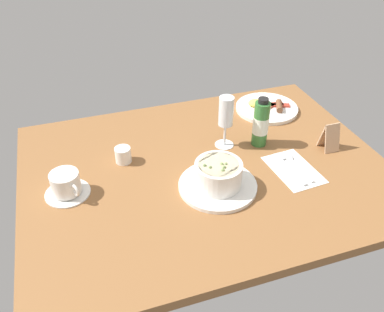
# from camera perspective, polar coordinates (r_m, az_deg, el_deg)

# --- Properties ---
(ground_plane) EXTENTS (1.10, 0.84, 0.03)m
(ground_plane) POSITION_cam_1_polar(r_m,az_deg,el_deg) (1.26, 1.93, -2.13)
(ground_plane) COLOR brown
(porridge_bowl) EXTENTS (0.23, 0.23, 0.09)m
(porridge_bowl) POSITION_cam_1_polar(r_m,az_deg,el_deg) (1.16, 3.77, -2.89)
(porridge_bowl) COLOR white
(porridge_bowl) RESTS_ON ground_plane
(cutlery_setting) EXTENTS (0.13, 0.19, 0.01)m
(cutlery_setting) POSITION_cam_1_polar(r_m,az_deg,el_deg) (1.28, 13.94, -1.67)
(cutlery_setting) COLOR white
(cutlery_setting) RESTS_ON ground_plane
(coffee_cup) EXTENTS (0.13, 0.13, 0.07)m
(coffee_cup) POSITION_cam_1_polar(r_m,az_deg,el_deg) (1.19, -17.19, -3.83)
(coffee_cup) COLOR white
(coffee_cup) RESTS_ON ground_plane
(creamer_jug) EXTENTS (0.05, 0.06, 0.06)m
(creamer_jug) POSITION_cam_1_polar(r_m,az_deg,el_deg) (1.28, -9.57, 0.17)
(creamer_jug) COLOR white
(creamer_jug) RESTS_ON ground_plane
(wine_glass) EXTENTS (0.06, 0.06, 0.18)m
(wine_glass) POSITION_cam_1_polar(r_m,az_deg,el_deg) (1.29, 4.76, 5.82)
(wine_glass) COLOR white
(wine_glass) RESTS_ON ground_plane
(sauce_bottle_green) EXTENTS (0.05, 0.05, 0.17)m
(sauce_bottle_green) POSITION_cam_1_polar(r_m,az_deg,el_deg) (1.33, 9.58, 4.50)
(sauce_bottle_green) COLOR #337233
(sauce_bottle_green) RESTS_ON ground_plane
(breakfast_plate) EXTENTS (0.23, 0.23, 0.04)m
(breakfast_plate) POSITION_cam_1_polar(r_m,az_deg,el_deg) (1.57, 10.37, 6.66)
(breakfast_plate) COLOR white
(breakfast_plate) RESTS_ON ground_plane
(menu_card) EXTENTS (0.05, 0.05, 0.09)m
(menu_card) POSITION_cam_1_polar(r_m,az_deg,el_deg) (1.38, 18.73, 2.61)
(menu_card) COLOR tan
(menu_card) RESTS_ON ground_plane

